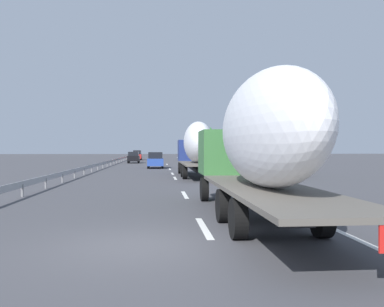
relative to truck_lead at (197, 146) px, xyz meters
The scene contains 18 objects.
ground_plane 17.32m from the truck_lead, 12.12° to the left, with size 260.00×260.00×0.00m, color #424247.
lane_stripe_0 21.46m from the truck_lead, behind, with size 3.20×0.20×0.01m, color white.
lane_stripe_1 13.13m from the truck_lead, behind, with size 3.20×0.20×0.01m, color white.
lane_stripe_2 3.33m from the truck_lead, 125.29° to the left, with size 3.20×0.20×0.01m, color white.
lane_stripe_3 5.42m from the truck_lead, 21.99° to the left, with size 3.20×0.20×0.01m, color white.
lane_stripe_4 13.07m from the truck_lead, ahead, with size 3.20×0.20×0.01m, color white.
lane_stripe_5 27.31m from the truck_lead, ahead, with size 3.20×0.20×0.01m, color white.
edge_line_right 21.99m from the truck_lead, ahead, with size 110.00×0.20×0.01m, color white.
truck_lead is the anchor object (origin of this frame).
truck_trailing 20.40m from the truck_lead, behind, with size 14.25×2.55×4.52m.
car_blue_sedan 15.78m from the truck_lead, 12.60° to the left, with size 4.35×1.87×1.90m.
car_black_suv 33.70m from the truck_lead, 12.04° to the left, with size 4.13×1.82×1.81m.
car_red_compact 50.96m from the truck_lead, ahead, with size 4.71×1.73×1.98m.
road_sign 17.78m from the truck_lead, 10.04° to the right, with size 0.10×0.90×3.35m.
tree_0 7.68m from the truck_lead, 91.37° to the right, with size 2.88×2.88×6.82m.
tree_1 12.72m from the truck_lead, 29.01° to the right, with size 2.47×2.47×6.36m.
tree_2 47.92m from the truck_lead, ahead, with size 3.53×3.53×6.67m.
guardrail_median 22.05m from the truck_lead, 25.91° to the left, with size 94.00×0.10×0.76m.
Camera 1 is at (-9.76, -0.47, 2.30)m, focal length 38.18 mm.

